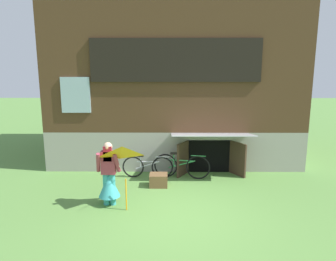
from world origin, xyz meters
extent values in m
plane|color=#56843D|center=(0.00, 0.00, 0.00)|extent=(60.00, 60.00, 0.00)
cube|color=#9E998E|center=(0.00, 5.56, 0.65)|extent=(8.42, 5.12, 1.29)
cube|color=#4C331E|center=(0.00, 5.56, 3.28)|extent=(8.42, 5.12, 3.98)
cube|color=black|center=(0.00, 2.96, 3.54)|extent=(5.18, 0.08, 1.29)
cube|color=#9EB7C6|center=(0.00, 2.98, 3.54)|extent=(5.02, 0.04, 1.17)
cube|color=#9EB7C6|center=(-3.09, 2.97, 2.49)|extent=(0.90, 0.06, 1.10)
cube|color=black|center=(1.09, 2.98, 0.53)|extent=(1.40, 0.03, 1.05)
cube|color=#3D2B1E|center=(0.24, 2.70, 0.53)|extent=(0.40, 0.64, 1.05)
cube|color=#3D2B1E|center=(1.94, 2.70, 0.53)|extent=(0.41, 0.63, 1.05)
cube|color=#B2B2B7|center=(1.09, 2.45, 1.34)|extent=(2.43, 1.09, 0.18)
cylinder|color=teal|center=(-1.72, 0.51, 0.40)|extent=(0.14, 0.14, 0.79)
cylinder|color=teal|center=(-1.56, 0.51, 0.40)|extent=(0.14, 0.14, 0.79)
cone|color=teal|center=(-1.64, 0.51, 0.52)|extent=(0.52, 0.52, 0.60)
cube|color=#993847|center=(-1.64, 0.51, 1.08)|extent=(0.34, 0.20, 0.56)
cylinder|color=#993847|center=(-1.86, 0.41, 1.10)|extent=(0.17, 0.32, 0.52)
cylinder|color=#993847|center=(-1.42, 0.41, 1.10)|extent=(0.17, 0.32, 0.52)
cube|color=maroon|center=(-1.64, 0.45, 1.31)|extent=(0.20, 0.08, 0.36)
sphere|color=#D8AD8E|center=(-1.64, 0.51, 1.46)|extent=(0.22, 0.22, 0.22)
pyramid|color=orange|center=(-1.22, -0.05, 1.23)|extent=(0.98, 0.86, 0.47)
cylinder|color=beige|center=(-1.29, 0.26, 0.98)|extent=(0.01, 0.61, 0.40)
cylinder|color=orange|center=(-1.19, 0.21, 0.38)|extent=(0.03, 0.03, 0.77)
torus|color=black|center=(0.68, 2.32, 0.37)|extent=(0.73, 0.19, 0.73)
torus|color=black|center=(-0.30, 2.51, 0.37)|extent=(0.73, 0.19, 0.73)
cylinder|color=#287A3D|center=(0.19, 2.42, 0.56)|extent=(0.74, 0.18, 0.04)
cylinder|color=#287A3D|center=(0.19, 2.42, 0.43)|extent=(0.81, 0.19, 0.30)
cylinder|color=#287A3D|center=(-0.06, 2.46, 0.56)|extent=(0.04, 0.04, 0.41)
cube|color=black|center=(-0.06, 2.46, 0.76)|extent=(0.20, 0.08, 0.05)
cylinder|color=#287A3D|center=(0.68, 2.32, 0.73)|extent=(0.44, 0.11, 0.03)
torus|color=black|center=(-0.41, 2.44, 0.33)|extent=(0.66, 0.06, 0.66)
torus|color=black|center=(-1.30, 2.47, 0.33)|extent=(0.66, 0.06, 0.66)
cylinder|color=#ADAFB5|center=(-0.85, 2.46, 0.50)|extent=(0.67, 0.05, 0.04)
cylinder|color=#ADAFB5|center=(-0.85, 2.46, 0.39)|extent=(0.73, 0.06, 0.27)
cylinder|color=#ADAFB5|center=(-1.08, 2.46, 0.50)|extent=(0.04, 0.04, 0.37)
cube|color=black|center=(-1.08, 2.46, 0.68)|extent=(0.20, 0.08, 0.05)
cylinder|color=#ADAFB5|center=(-0.41, 2.44, 0.65)|extent=(0.44, 0.04, 0.03)
cube|color=brown|center=(-0.49, 1.74, 0.18)|extent=(0.51, 0.43, 0.36)
camera|label=1|loc=(-0.16, -6.53, 3.24)|focal=32.81mm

